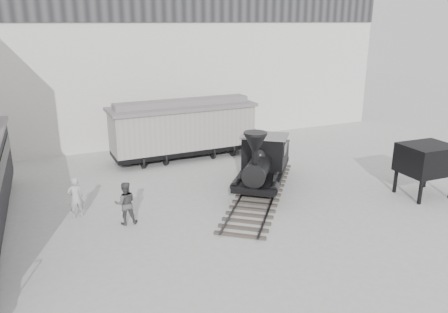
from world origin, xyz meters
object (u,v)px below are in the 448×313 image
boxcar (183,128)px  coal_hopper (426,163)px  visitor_b (125,203)px  locomotive (263,165)px  visitor_a (76,198)px

boxcar → coal_hopper: 13.52m
visitor_b → boxcar: bearing=-115.1°
locomotive → visitor_b: 7.17m
visitor_a → visitor_b: visitor_b is taller
visitor_a → coal_hopper: size_ratio=0.71×
locomotive → boxcar: boxcar is taller
locomotive → coal_hopper: locomotive is taller
coal_hopper → boxcar: bearing=131.4°
boxcar → visitor_b: size_ratio=4.85×
boxcar → visitor_b: 9.38m
locomotive → visitor_a: size_ratio=4.86×
visitor_a → visitor_b: bearing=133.0°
locomotive → visitor_b: locomotive is taller
coal_hopper → visitor_b: bearing=171.0°
visitor_b → visitor_a: bearing=-30.7°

